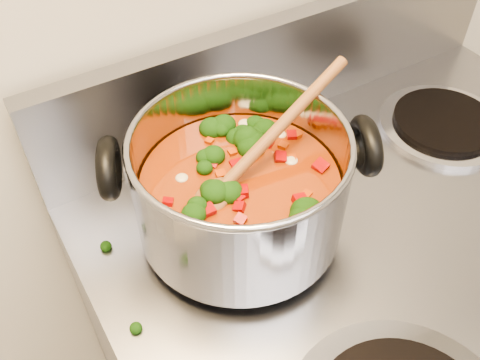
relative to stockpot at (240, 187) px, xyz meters
name	(u,v)px	position (x,y,z in m)	size (l,w,h in m)	color
stockpot	(240,187)	(0.00, 0.00, 0.00)	(0.31, 0.24, 0.15)	#95959C
wooden_spoon	(246,162)	(0.01, 0.00, 0.03)	(0.25, 0.08, 0.11)	brown
cooktop_crumbs	(194,268)	(-0.08, -0.02, -0.07)	(0.22, 0.28, 0.01)	black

